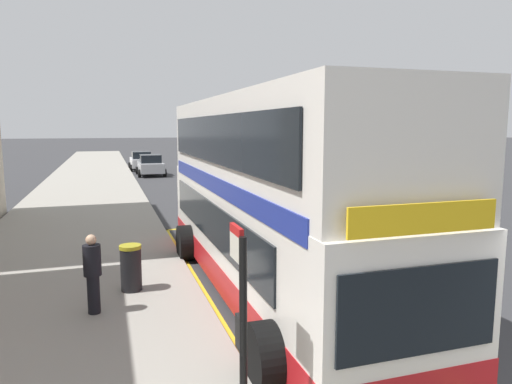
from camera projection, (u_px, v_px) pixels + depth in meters
The scene contains 10 objects.
ground_plane at pixel (188, 176), 35.69m from camera, with size 260.00×260.00×0.00m, color #333335.
pavement_near at pixel (91, 178), 33.55m from camera, with size 6.00×76.00×0.14m, color gray.
double_decker_bus at pixel (268, 202), 10.58m from camera, with size 3.25×10.94×4.40m.
bus_bay_markings at pixel (261, 288), 10.93m from camera, with size 2.88×14.09×0.01m.
bus_stop_sign at pixel (241, 317), 5.21m from camera, with size 0.09×0.51×2.52m.
parked_car_white_behind at pixel (141, 161), 40.74m from camera, with size 2.09×4.20×1.62m.
parked_car_silver_kerbside at pixel (150, 165), 36.18m from camera, with size 2.09×4.20×1.62m.
parked_car_grey_distant at pixel (208, 159), 42.53m from camera, with size 2.09×4.20×1.62m.
pedestrian_further_back at pixel (93, 271), 9.02m from camera, with size 0.34×0.34×1.57m.
litter_bin at pixel (131, 268), 10.34m from camera, with size 0.48×0.48×1.03m.
Camera 1 is at (-5.91, -3.41, 3.76)m, focal length 32.66 mm.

